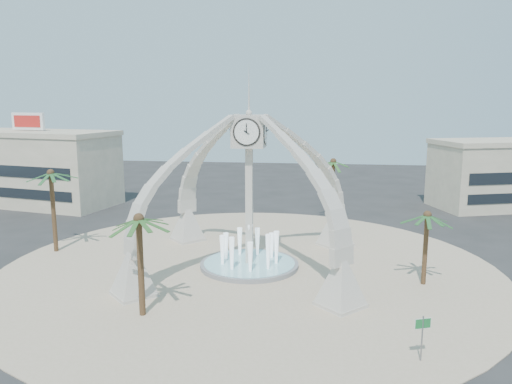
# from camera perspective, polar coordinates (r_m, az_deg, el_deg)

# --- Properties ---
(ground) EXTENTS (140.00, 140.00, 0.00)m
(ground) POSITION_cam_1_polar(r_m,az_deg,el_deg) (41.08, -0.76, -8.61)
(ground) COLOR #282828
(ground) RESTS_ON ground
(plaza) EXTENTS (40.00, 40.00, 0.06)m
(plaza) POSITION_cam_1_polar(r_m,az_deg,el_deg) (41.07, -0.76, -8.57)
(plaza) COLOR #C0A88F
(plaza) RESTS_ON ground
(clock_tower) EXTENTS (17.94, 17.94, 16.30)m
(clock_tower) POSITION_cam_1_polar(r_m,az_deg,el_deg) (39.45, -0.79, 0.34)
(clock_tower) COLOR #B9B1A5
(clock_tower) RESTS_ON ground
(fountain) EXTENTS (8.00, 8.00, 3.62)m
(fountain) POSITION_cam_1_polar(r_m,az_deg,el_deg) (40.99, -0.76, -8.23)
(fountain) COLOR gray
(fountain) RESTS_ON ground
(building_nw) EXTENTS (23.75, 13.73, 11.90)m
(building_nw) POSITION_cam_1_polar(r_m,az_deg,el_deg) (71.70, -24.23, 2.61)
(building_nw) COLOR beige
(building_nw) RESTS_ON ground
(palm_east) EXTENTS (4.59, 4.59, 5.98)m
(palm_east) POSITION_cam_1_polar(r_m,az_deg,el_deg) (37.98, 19.00, -2.60)
(palm_east) COLOR brown
(palm_east) RESTS_ON ground
(palm_west) EXTENTS (4.95, 4.95, 7.93)m
(palm_west) POSITION_cam_1_polar(r_m,az_deg,el_deg) (47.22, -22.41, 1.87)
(palm_west) COLOR brown
(palm_west) RESTS_ON ground
(palm_north) EXTENTS (5.07, 5.07, 7.64)m
(palm_north) POSITION_cam_1_polar(r_m,az_deg,el_deg) (55.47, 8.83, 3.37)
(palm_north) COLOR brown
(palm_north) RESTS_ON ground
(palm_south) EXTENTS (4.72, 4.72, 7.08)m
(palm_south) POSITION_cam_1_polar(r_m,az_deg,el_deg) (31.27, -13.26, -3.15)
(palm_south) COLOR brown
(palm_south) RESTS_ON ground
(street_sign) EXTENTS (0.88, 0.34, 2.53)m
(street_sign) POSITION_cam_1_polar(r_m,az_deg,el_deg) (27.88, 18.50, -14.65)
(street_sign) COLOR slate
(street_sign) RESTS_ON ground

